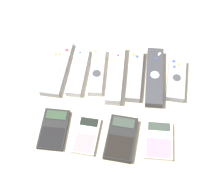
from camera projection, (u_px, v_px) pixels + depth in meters
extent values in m
plane|color=#B2A88E|center=(110.00, 110.00, 1.08)|extent=(3.00, 3.00, 0.00)
cube|color=gray|center=(57.00, 68.00, 1.16)|extent=(0.06, 0.21, 0.02)
cylinder|color=silver|center=(56.00, 68.00, 1.14)|extent=(0.03, 0.03, 0.00)
cylinder|color=orange|center=(56.00, 54.00, 1.17)|extent=(0.01, 0.01, 0.00)
cylinder|color=yellow|center=(60.00, 54.00, 1.17)|extent=(0.01, 0.01, 0.00)
cylinder|color=red|center=(67.00, 50.00, 1.18)|extent=(0.01, 0.01, 0.00)
cube|color=#B7B7BC|center=(78.00, 71.00, 1.15)|extent=(0.05, 0.18, 0.02)
cylinder|color=blue|center=(80.00, 52.00, 1.17)|extent=(0.01, 0.01, 0.00)
cylinder|color=silver|center=(79.00, 56.00, 1.16)|extent=(0.01, 0.01, 0.00)
cube|color=#B7B7BC|center=(97.00, 71.00, 1.15)|extent=(0.05, 0.18, 0.02)
cylinder|color=#38383D|center=(97.00, 73.00, 1.13)|extent=(0.03, 0.03, 0.00)
cylinder|color=orange|center=(96.00, 51.00, 1.18)|extent=(0.01, 0.01, 0.00)
cylinder|color=orange|center=(96.00, 60.00, 1.16)|extent=(0.01, 0.01, 0.00)
cube|color=#B7B7BC|center=(116.00, 73.00, 1.14)|extent=(0.05, 0.22, 0.03)
cylinder|color=#99999E|center=(116.00, 69.00, 1.13)|extent=(0.03, 0.03, 0.00)
cylinder|color=red|center=(117.00, 55.00, 1.16)|extent=(0.01, 0.01, 0.00)
cylinder|color=yellow|center=(114.00, 60.00, 1.15)|extent=(0.01, 0.01, 0.00)
cube|color=gray|center=(135.00, 74.00, 1.14)|extent=(0.05, 0.19, 0.02)
cylinder|color=yellow|center=(134.00, 55.00, 1.17)|extent=(0.01, 0.01, 0.00)
cylinder|color=blue|center=(137.00, 56.00, 1.16)|extent=(0.01, 0.01, 0.00)
cube|color=#333338|center=(155.00, 77.00, 1.13)|extent=(0.06, 0.21, 0.02)
cylinder|color=silver|center=(155.00, 75.00, 1.12)|extent=(0.03, 0.03, 0.00)
cylinder|color=silver|center=(160.00, 54.00, 1.17)|extent=(0.01, 0.01, 0.00)
cylinder|color=blue|center=(156.00, 59.00, 1.16)|extent=(0.01, 0.01, 0.00)
cylinder|color=silver|center=(159.00, 55.00, 1.17)|extent=(0.01, 0.01, 0.00)
cube|color=gray|center=(176.00, 79.00, 1.13)|extent=(0.06, 0.15, 0.02)
cylinder|color=#38383D|center=(177.00, 78.00, 1.12)|extent=(0.02, 0.02, 0.00)
cylinder|color=yellow|center=(179.00, 64.00, 1.15)|extent=(0.01, 0.01, 0.00)
cylinder|color=blue|center=(174.00, 67.00, 1.14)|extent=(0.01, 0.01, 0.00)
cylinder|color=blue|center=(174.00, 61.00, 1.15)|extent=(0.01, 0.01, 0.00)
cube|color=black|center=(54.00, 129.00, 1.04)|extent=(0.07, 0.13, 0.01)
cube|color=#2D422D|center=(57.00, 115.00, 1.06)|extent=(0.06, 0.03, 0.00)
cube|color=black|center=(52.00, 137.00, 1.02)|extent=(0.06, 0.06, 0.00)
cube|color=beige|center=(86.00, 135.00, 1.03)|extent=(0.07, 0.12, 0.01)
cube|color=black|center=(89.00, 122.00, 1.05)|extent=(0.05, 0.03, 0.00)
cube|color=gray|center=(84.00, 143.00, 1.01)|extent=(0.06, 0.06, 0.00)
cube|color=black|center=(121.00, 138.00, 1.02)|extent=(0.08, 0.14, 0.02)
cube|color=#333D33|center=(124.00, 122.00, 1.04)|extent=(0.06, 0.03, 0.00)
cube|color=black|center=(119.00, 147.00, 1.00)|extent=(0.07, 0.07, 0.00)
cube|color=beige|center=(159.00, 140.00, 1.02)|extent=(0.08, 0.12, 0.01)
cube|color=#333D33|center=(159.00, 126.00, 1.04)|extent=(0.06, 0.03, 0.00)
cube|color=gray|center=(159.00, 148.00, 1.00)|extent=(0.07, 0.06, 0.00)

